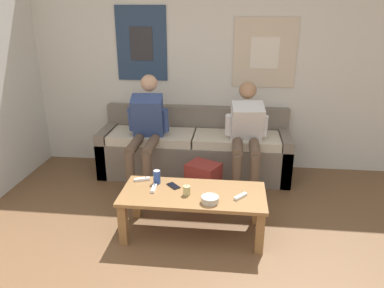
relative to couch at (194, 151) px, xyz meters
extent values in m
cube|color=silver|center=(0.17, 0.34, 0.98)|extent=(10.00, 0.05, 2.55)
cube|color=navy|center=(-0.67, 0.30, 1.22)|extent=(0.61, 0.01, 0.87)
cube|color=#2D2D33|center=(-0.67, 0.30, 1.22)|extent=(0.28, 0.01, 0.39)
cube|color=beige|center=(0.78, 0.30, 1.13)|extent=(0.72, 0.01, 0.80)
cube|color=silver|center=(0.78, 0.30, 1.13)|extent=(0.33, 0.01, 0.36)
cube|color=#70665B|center=(0.00, 0.25, 0.10)|extent=(2.24, 0.13, 0.78)
cube|color=#70665B|center=(0.00, -0.08, -0.08)|extent=(2.24, 0.53, 0.43)
cube|color=#70665B|center=(-1.06, -0.08, -0.02)|extent=(0.12, 0.53, 0.55)
cube|color=#70665B|center=(1.06, -0.08, -0.02)|extent=(0.12, 0.53, 0.55)
cube|color=beige|center=(-0.50, -0.08, 0.19)|extent=(0.98, 0.49, 0.10)
cube|color=beige|center=(0.50, -0.08, 0.19)|extent=(0.98, 0.49, 0.10)
cube|color=olive|center=(0.13, -1.29, 0.10)|extent=(1.26, 0.56, 0.03)
cube|color=olive|center=(-0.45, -1.07, -0.10)|extent=(0.07, 0.07, 0.38)
cube|color=olive|center=(0.70, -1.07, -0.10)|extent=(0.07, 0.07, 0.38)
cube|color=olive|center=(-0.45, -1.52, -0.10)|extent=(0.07, 0.07, 0.38)
cube|color=olive|center=(0.70, -1.52, -0.10)|extent=(0.07, 0.07, 0.38)
cylinder|color=brown|center=(-0.60, -0.51, 0.24)|extent=(0.11, 0.45, 0.11)
cylinder|color=brown|center=(-0.60, -0.74, -0.01)|extent=(0.10, 0.10, 0.51)
cube|color=#232328|center=(-0.60, -0.81, -0.27)|extent=(0.11, 0.25, 0.05)
cylinder|color=brown|center=(-0.42, -0.51, 0.24)|extent=(0.11, 0.45, 0.11)
cylinder|color=brown|center=(-0.42, -0.74, -0.01)|extent=(0.10, 0.10, 0.51)
cube|color=#232328|center=(-0.42, -0.81, -0.27)|extent=(0.11, 0.25, 0.05)
cube|color=#33477F|center=(-0.51, -0.21, 0.47)|extent=(0.37, 0.39, 0.53)
sphere|color=tan|center=(-0.51, -0.10, 0.83)|extent=(0.19, 0.19, 0.19)
cylinder|color=#33477F|center=(-0.70, -0.20, 0.43)|extent=(0.08, 0.12, 0.28)
cylinder|color=#33477F|center=(-0.31, -0.20, 0.43)|extent=(0.08, 0.12, 0.28)
cylinder|color=brown|center=(0.51, -0.49, 0.24)|extent=(0.11, 0.39, 0.11)
cylinder|color=brown|center=(0.51, -0.68, -0.01)|extent=(0.10, 0.10, 0.51)
cube|color=#232328|center=(0.51, -0.75, -0.27)|extent=(0.11, 0.25, 0.05)
cylinder|color=brown|center=(0.69, -0.49, 0.24)|extent=(0.11, 0.39, 0.11)
cylinder|color=brown|center=(0.69, -0.68, -0.01)|extent=(0.10, 0.10, 0.51)
cube|color=#232328|center=(0.69, -0.75, -0.27)|extent=(0.11, 0.25, 0.05)
cube|color=silver|center=(0.60, -0.21, 0.44)|extent=(0.38, 0.40, 0.48)
sphere|color=#9E7556|center=(0.60, -0.09, 0.77)|extent=(0.19, 0.19, 0.19)
cylinder|color=silver|center=(0.40, -0.20, 0.41)|extent=(0.08, 0.12, 0.25)
cylinder|color=silver|center=(0.79, -0.20, 0.41)|extent=(0.08, 0.12, 0.25)
cube|color=maroon|center=(0.17, -0.68, -0.08)|extent=(0.39, 0.37, 0.42)
cube|color=maroon|center=(0.11, -0.78, -0.18)|extent=(0.24, 0.18, 0.19)
cylinder|color=#B7B2A8|center=(0.28, -1.45, 0.14)|extent=(0.14, 0.14, 0.05)
torus|color=#B7B2A8|center=(0.28, -1.45, 0.16)|extent=(0.15, 0.15, 0.02)
cylinder|color=tan|center=(0.07, -1.34, 0.15)|extent=(0.06, 0.06, 0.08)
cylinder|color=black|center=(0.07, -1.34, 0.20)|extent=(0.00, 0.00, 0.01)
cylinder|color=#28479E|center=(-0.23, -1.14, 0.17)|extent=(0.07, 0.07, 0.12)
cylinder|color=silver|center=(-0.23, -1.14, 0.24)|extent=(0.06, 0.06, 0.00)
cube|color=white|center=(-0.23, -1.28, 0.13)|extent=(0.04, 0.15, 0.02)
cylinder|color=#333842|center=(-0.23, -1.24, 0.14)|extent=(0.01, 0.01, 0.00)
cube|color=white|center=(0.54, -1.34, 0.13)|extent=(0.12, 0.13, 0.02)
cylinder|color=#333842|center=(0.56, -1.31, 0.14)|extent=(0.01, 0.01, 0.00)
cube|color=white|center=(-0.37, -1.11, 0.13)|extent=(0.15, 0.08, 0.02)
cylinder|color=#333842|center=(-0.34, -1.09, 0.14)|extent=(0.01, 0.01, 0.00)
cube|color=black|center=(-0.06, -1.19, 0.12)|extent=(0.14, 0.15, 0.01)
cube|color=black|center=(-0.06, -1.19, 0.12)|extent=(0.13, 0.13, 0.00)
camera|label=1|loc=(0.44, -4.19, 1.64)|focal=35.00mm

